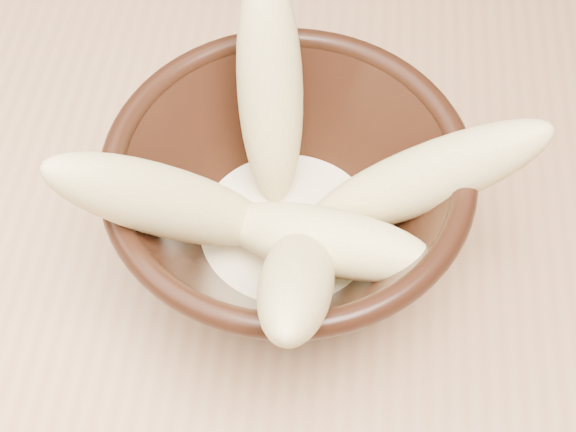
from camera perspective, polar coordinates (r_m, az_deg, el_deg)
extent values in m
cube|color=tan|center=(0.54, 1.28, 2.41)|extent=(1.20, 0.80, 0.04)
cylinder|color=black|center=(0.48, 0.00, -2.95)|extent=(0.08, 0.08, 0.01)
cylinder|color=black|center=(0.46, 0.00, -1.73)|extent=(0.08, 0.08, 0.01)
torus|color=black|center=(0.40, 0.00, 3.57)|extent=(0.19, 0.19, 0.01)
cylinder|color=#FDF1CB|center=(0.45, 0.00, -1.14)|extent=(0.11, 0.11, 0.01)
ellipsoid|color=#CEBC7A|center=(0.43, -1.27, 8.85)|extent=(0.05, 0.09, 0.14)
ellipsoid|color=#CEBC7A|center=(0.39, -8.23, 0.89)|extent=(0.13, 0.09, 0.14)
ellipsoid|color=#CEBC7A|center=(0.42, 9.34, 2.49)|extent=(0.13, 0.04, 0.12)
ellipsoid|color=#CEBC7A|center=(0.40, 2.43, -1.75)|extent=(0.13, 0.07, 0.06)
ellipsoid|color=#CEBC7A|center=(0.38, 0.68, -4.49)|extent=(0.04, 0.13, 0.12)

